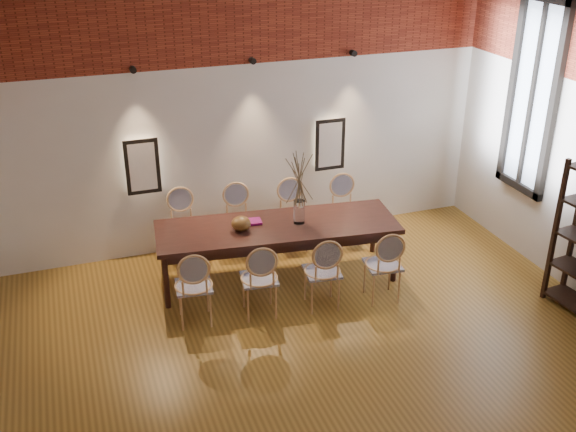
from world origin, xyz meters
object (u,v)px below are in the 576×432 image
object	(u,v)px
chair_near_a	(194,286)
chair_near_d	(383,264)
chair_far_b	(239,222)
vase	(299,212)
book	(251,222)
chair_far_c	(293,217)
chair_near_b	(259,278)
chair_near_c	(322,271)
bowl	(241,224)
chair_far_a	(183,227)
chair_far_d	(345,212)
dining_table	(278,251)

from	to	relation	value
chair_near_a	chair_near_d	world-z (taller)	same
chair_near_a	chair_far_b	distance (m)	1.70
vase	book	bearing A→B (deg)	161.30
chair_near_a	chair_far_c	bearing A→B (deg)	45.47
chair_near_b	chair_near_c	size ratio (longest dim) A/B	1.00
chair_far_c	bowl	distance (m)	1.22
chair_far_b	vase	world-z (taller)	vase
chair_near_a	chair_near_b	bearing A→B (deg)	0.00
chair_near_b	chair_near_c	world-z (taller)	same
book	chair_near_a	bearing A→B (deg)	-139.12
chair_near_b	book	size ratio (longest dim) A/B	3.62
vase	book	distance (m)	0.62
chair_far_c	book	bearing A→B (deg)	42.82
chair_near_a	book	size ratio (longest dim) A/B	3.62
chair_far_a	chair_far_b	size ratio (longest dim) A/B	1.00
book	vase	bearing A→B (deg)	-18.70
book	bowl	bearing A→B (deg)	-136.94
chair_far_d	bowl	world-z (taller)	chair_far_d
chair_far_d	chair_near_d	bearing A→B (deg)	90.00
chair_near_c	bowl	size ratio (longest dim) A/B	3.92
chair_near_c	chair_far_c	distance (m)	1.52
chair_near_c	chair_far_a	bearing A→B (deg)	134.53
dining_table	chair_far_c	world-z (taller)	chair_far_c
dining_table	chair_near_b	size ratio (longest dim) A/B	3.19
dining_table	chair_near_a	xyz separation A→B (m)	(-1.20, -0.63, 0.09)
chair_near_b	chair_near_c	bearing A→B (deg)	-0.00
chair_near_c	book	world-z (taller)	chair_near_c
chair_near_a	bowl	xyz separation A→B (m)	(0.74, 0.63, 0.37)
vase	dining_table	bearing A→B (deg)	173.34
dining_table	vase	distance (m)	0.59
chair_far_d	vase	world-z (taller)	vase
chair_far_c	chair_far_d	world-z (taller)	same
chair_near_c	chair_far_b	xyz separation A→B (m)	(-0.57, 1.60, 0.00)
chair_near_b	chair_far_a	size ratio (longest dim) A/B	1.00
chair_near_b	chair_far_a	xyz separation A→B (m)	(-0.57, 1.60, 0.00)
chair_far_b	chair_near_d	bearing A→B (deg)	134.53
chair_far_c	book	world-z (taller)	chair_far_c
chair_near_c	chair_far_c	xyz separation A→B (m)	(0.18, 1.51, 0.00)
chair_near_a	bowl	distance (m)	1.04
chair_near_c	vase	distance (m)	0.88
dining_table	chair_far_a	distance (m)	1.36
vase	chair_near_b	bearing A→B (deg)	-137.17
vase	chair_far_d	bearing A→B (deg)	35.29
chair_near_b	chair_far_a	world-z (taller)	same
dining_table	bowl	distance (m)	0.66
vase	bowl	size ratio (longest dim) A/B	1.25
chair_near_a	chair_far_a	world-z (taller)	same
chair_near_d	chair_near_c	bearing A→B (deg)	-180.00
dining_table	chair_far_d	distance (m)	1.36
chair_near_a	book	bearing A→B (deg)	47.54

